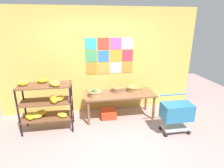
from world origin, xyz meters
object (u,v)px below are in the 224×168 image
at_px(fruit_basket_back_left, 95,93).
at_px(fruit_basket_right, 135,88).
at_px(shopping_cart, 177,113).
at_px(banana_shelf_unit, 46,102).
at_px(produce_crate_under_table, 108,114).
at_px(fruit_basket_centre, 118,89).
at_px(display_table, 120,96).

xyz_separation_m(fruit_basket_back_left, fruit_basket_right, (1.00, 0.19, -0.01)).
bearing_deg(fruit_basket_back_left, shopping_cart, -25.42).
distance_m(banana_shelf_unit, fruit_basket_back_left, 1.08).
bearing_deg(shopping_cart, produce_crate_under_table, 141.14).
distance_m(banana_shelf_unit, shopping_cart, 2.76).
distance_m(fruit_basket_centre, fruit_basket_right, 0.43).
relative_size(display_table, fruit_basket_right, 4.23).
xyz_separation_m(fruit_basket_back_left, shopping_cart, (1.64, -0.78, -0.25)).
bearing_deg(fruit_basket_centre, fruit_basket_back_left, -160.47).
xyz_separation_m(fruit_basket_centre, fruit_basket_right, (0.43, -0.01, 0.00)).
relative_size(banana_shelf_unit, fruit_basket_back_left, 3.61).
xyz_separation_m(banana_shelf_unit, display_table, (1.66, 0.31, -0.10)).
relative_size(fruit_basket_centre, fruit_basket_right, 0.79).
height_order(display_table, shopping_cart, shopping_cart).
xyz_separation_m(banana_shelf_unit, produce_crate_under_table, (1.37, 0.31, -0.57)).
distance_m(produce_crate_under_table, shopping_cart, 1.62).
bearing_deg(shopping_cart, display_table, 134.63).
bearing_deg(fruit_basket_centre, shopping_cart, -42.71).
bearing_deg(produce_crate_under_table, fruit_basket_centre, 23.77).
bearing_deg(display_table, fruit_basket_centre, 104.74).
bearing_deg(fruit_basket_right, produce_crate_under_table, -171.41).
bearing_deg(fruit_basket_right, shopping_cart, -56.92).
xyz_separation_m(fruit_basket_centre, produce_crate_under_table, (-0.26, -0.11, -0.60)).
relative_size(produce_crate_under_table, shopping_cart, 0.46).
bearing_deg(fruit_basket_back_left, fruit_basket_centre, 19.53).
distance_m(fruit_basket_centre, shopping_cart, 1.47).
xyz_separation_m(display_table, fruit_basket_centre, (-0.03, 0.12, 0.14)).
distance_m(display_table, shopping_cart, 1.35).
bearing_deg(display_table, produce_crate_under_table, 178.76).
xyz_separation_m(fruit_basket_right, shopping_cart, (0.63, -0.97, -0.24)).
bearing_deg(fruit_basket_back_left, produce_crate_under_table, 15.96).
bearing_deg(fruit_basket_right, banana_shelf_unit, -168.55).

